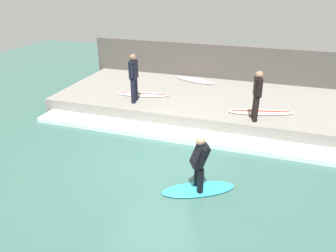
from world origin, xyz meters
TOP-DOWN VIEW (x-y plane):
  - ground_plane at (0.00, 0.00)m, footprint 28.00×28.00m
  - concrete_ledge at (4.14, 0.00)m, footprint 4.40×10.04m
  - back_wall at (6.59, 0.00)m, footprint 0.50×10.54m
  - wave_foam_crest at (1.52, 0.00)m, footprint 0.84×9.54m
  - surfboard_riding at (-0.96, -1.30)m, footprint 1.35×1.79m
  - surfer_riding at (-0.96, -1.30)m, footprint 0.50×0.51m
  - surfer_waiting_near at (2.42, -2.23)m, footprint 0.51×0.29m
  - surfboard_waiting_near at (3.04, -2.39)m, footprint 1.05×2.16m
  - surfer_waiting_far at (2.73, 1.88)m, footprint 0.56×0.30m
  - surfboard_waiting_far at (3.43, 1.83)m, footprint 0.83×1.95m
  - surfboard_spare at (5.77, 0.47)m, footprint 1.10×1.90m

SIDE VIEW (x-z plane):
  - ground_plane at x=0.00m, z-range 0.00..0.00m
  - surfboard_riding at x=-0.96m, z-range 0.00..0.06m
  - wave_foam_crest at x=1.52m, z-range 0.00..0.14m
  - concrete_ledge at x=4.14m, z-range 0.00..0.50m
  - surfboard_spare at x=5.77m, z-range 0.50..0.56m
  - surfboard_waiting_near at x=3.04m, z-range 0.50..0.57m
  - surfboard_waiting_far at x=3.43m, z-range 0.50..0.57m
  - surfer_riding at x=-0.96m, z-range 0.13..1.48m
  - back_wall at x=6.59m, z-range 0.00..1.91m
  - surfer_waiting_near at x=2.42m, z-range 0.60..2.12m
  - surfer_waiting_far at x=2.73m, z-range 0.61..2.27m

